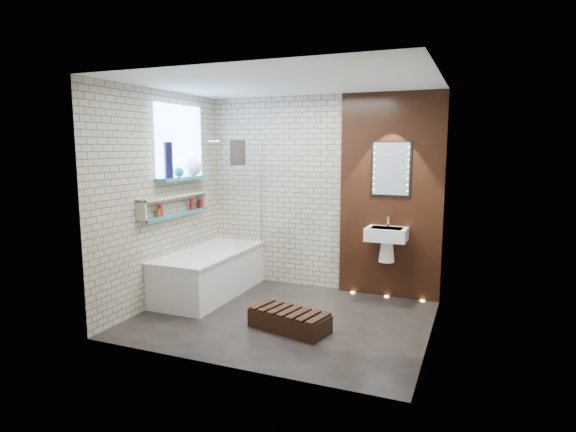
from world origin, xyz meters
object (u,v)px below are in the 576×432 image
at_px(bath_screen, 249,195).
at_px(washbasin, 387,239).
at_px(bathtub, 210,272).
at_px(led_mirror, 391,169).
at_px(walnut_step, 289,321).

xyz_separation_m(bath_screen, washbasin, (1.82, 0.18, -0.49)).
bearing_deg(bathtub, led_mirror, 19.78).
bearing_deg(bath_screen, washbasin, 5.78).
relative_size(washbasin, walnut_step, 0.68).
xyz_separation_m(bathtub, washbasin, (2.17, 0.62, 0.50)).
bearing_deg(led_mirror, walnut_step, -116.08).
height_order(bath_screen, walnut_step, bath_screen).
height_order(led_mirror, walnut_step, led_mirror).
xyz_separation_m(bath_screen, led_mirror, (1.82, 0.34, 0.37)).
distance_m(bathtub, washbasin, 2.32).
height_order(washbasin, led_mirror, led_mirror).
distance_m(led_mirror, walnut_step, 2.31).
distance_m(bathtub, led_mirror, 2.68).
relative_size(bath_screen, washbasin, 2.41).
bearing_deg(washbasin, bath_screen, -174.22).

